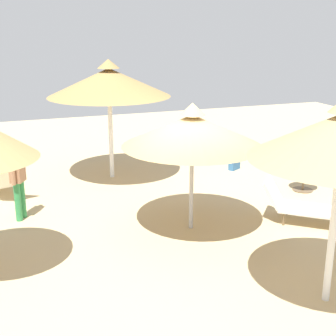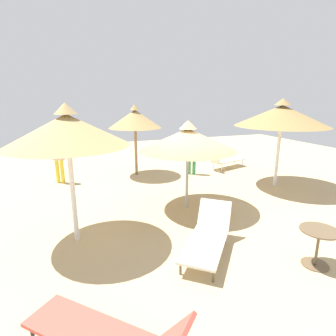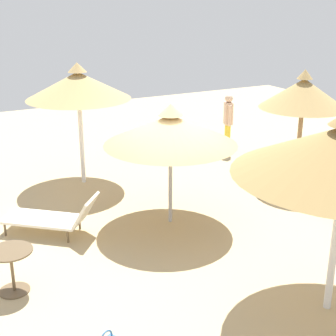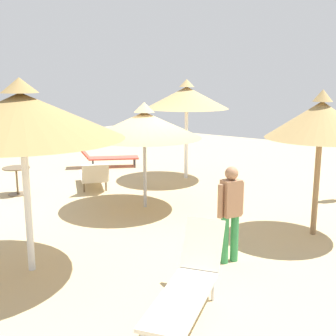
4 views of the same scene
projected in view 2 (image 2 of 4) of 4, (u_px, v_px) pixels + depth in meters
The scene contains 11 objects.
ground at pixel (194, 208), 7.64m from camera, with size 24.00×24.00×0.10m, color tan.
parasol_umbrella_center at pixel (282, 116), 8.80m from camera, with size 3.00×3.00×2.95m.
parasol_umbrella_far_right at pixel (135, 119), 10.23m from camera, with size 2.01×2.01×2.73m.
parasol_umbrella_near_right at pixel (188, 139), 7.10m from camera, with size 2.57×2.57×2.40m.
parasol_umbrella_far_left at pixel (67, 130), 5.25m from camera, with size 2.41×2.41×2.88m.
lounge_chair_front at pixel (224, 159), 11.58m from camera, with size 1.09×2.06×0.99m.
lounge_chair_edge at pixel (108, 336), 3.06m from camera, with size 1.86×1.83×0.84m.
lounge_chair_near_left at pixel (208, 236), 5.31m from camera, with size 1.82×1.70×0.81m.
person_standing_back at pixel (58, 156), 9.50m from camera, with size 0.31×0.44×1.70m.
person_standing_center at pixel (192, 152), 10.62m from camera, with size 0.33×0.44×1.58m.
side_table_round at pixel (318, 241), 4.84m from camera, with size 0.67×0.67×0.70m.
Camera 2 is at (6.40, -3.18, 2.97)m, focal length 29.00 mm.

